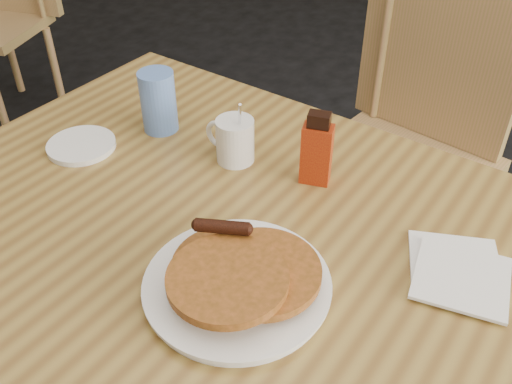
{
  "coord_description": "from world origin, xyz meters",
  "views": [
    {
      "loc": [
        0.45,
        -0.6,
        1.41
      ],
      "look_at": [
        0.04,
        0.03,
        0.82
      ],
      "focal_mm": 40.0,
      "sensor_mm": 36.0,
      "label": 1
    }
  ],
  "objects_px": {
    "syrup_bottle": "(317,151)",
    "blue_tumbler": "(158,101)",
    "chair_main_far": "(416,119)",
    "chair_wall_extra": "(2,0)",
    "main_table": "(252,251)",
    "pancake_plate": "(238,279)",
    "coffee_mug": "(234,139)"
  },
  "relations": [
    {
      "from": "syrup_bottle",
      "to": "blue_tumbler",
      "type": "xyz_separation_m",
      "value": [
        -0.37,
        -0.02,
        -0.0
      ]
    },
    {
      "from": "chair_main_far",
      "to": "blue_tumbler",
      "type": "distance_m",
      "value": 0.74
    },
    {
      "from": "chair_wall_extra",
      "to": "chair_main_far",
      "type": "bearing_deg",
      "value": -20.79
    },
    {
      "from": "main_table",
      "to": "syrup_bottle",
      "type": "distance_m",
      "value": 0.22
    },
    {
      "from": "pancake_plate",
      "to": "chair_main_far",
      "type": "bearing_deg",
      "value": 91.66
    },
    {
      "from": "main_table",
      "to": "chair_wall_extra",
      "type": "distance_m",
      "value": 2.1
    },
    {
      "from": "chair_main_far",
      "to": "blue_tumbler",
      "type": "bearing_deg",
      "value": -115.6
    },
    {
      "from": "chair_main_far",
      "to": "chair_wall_extra",
      "type": "height_order",
      "value": "chair_main_far"
    },
    {
      "from": "pancake_plate",
      "to": "blue_tumbler",
      "type": "relative_size",
      "value": 2.17
    },
    {
      "from": "chair_main_far",
      "to": "syrup_bottle",
      "type": "height_order",
      "value": "chair_main_far"
    },
    {
      "from": "coffee_mug",
      "to": "syrup_bottle",
      "type": "bearing_deg",
      "value": -2.8
    },
    {
      "from": "blue_tumbler",
      "to": "coffee_mug",
      "type": "bearing_deg",
      "value": -2.07
    },
    {
      "from": "chair_main_far",
      "to": "pancake_plate",
      "type": "bearing_deg",
      "value": -80.9
    },
    {
      "from": "coffee_mug",
      "to": "chair_wall_extra",
      "type": "bearing_deg",
      "value": 146.75
    },
    {
      "from": "main_table",
      "to": "syrup_bottle",
      "type": "height_order",
      "value": "syrup_bottle"
    },
    {
      "from": "main_table",
      "to": "chair_main_far",
      "type": "height_order",
      "value": "chair_main_far"
    },
    {
      "from": "chair_main_far",
      "to": "coffee_mug",
      "type": "relative_size",
      "value": 7.07
    },
    {
      "from": "chair_main_far",
      "to": "blue_tumbler",
      "type": "relative_size",
      "value": 7.57
    },
    {
      "from": "chair_wall_extra",
      "to": "syrup_bottle",
      "type": "xyz_separation_m",
      "value": [
        1.92,
        -0.66,
        0.29
      ]
    },
    {
      "from": "pancake_plate",
      "to": "coffee_mug",
      "type": "distance_m",
      "value": 0.35
    },
    {
      "from": "syrup_bottle",
      "to": "chair_wall_extra",
      "type": "bearing_deg",
      "value": 143.3
    },
    {
      "from": "chair_wall_extra",
      "to": "blue_tumbler",
      "type": "distance_m",
      "value": 1.72
    },
    {
      "from": "main_table",
      "to": "chair_wall_extra",
      "type": "height_order",
      "value": "chair_wall_extra"
    },
    {
      "from": "syrup_bottle",
      "to": "blue_tumbler",
      "type": "bearing_deg",
      "value": 165.35
    },
    {
      "from": "pancake_plate",
      "to": "blue_tumbler",
      "type": "height_order",
      "value": "blue_tumbler"
    },
    {
      "from": "chair_main_far",
      "to": "blue_tumbler",
      "type": "xyz_separation_m",
      "value": [
        -0.38,
        -0.59,
        0.21
      ]
    },
    {
      "from": "chair_wall_extra",
      "to": "pancake_plate",
      "type": "relative_size",
      "value": 3.04
    },
    {
      "from": "main_table",
      "to": "blue_tumbler",
      "type": "height_order",
      "value": "blue_tumbler"
    },
    {
      "from": "main_table",
      "to": "chair_wall_extra",
      "type": "xyz_separation_m",
      "value": [
        -1.91,
        0.86,
        -0.19
      ]
    },
    {
      "from": "pancake_plate",
      "to": "syrup_bottle",
      "type": "relative_size",
      "value": 1.95
    },
    {
      "from": "blue_tumbler",
      "to": "main_table",
      "type": "bearing_deg",
      "value": -26.32
    },
    {
      "from": "main_table",
      "to": "chair_main_far",
      "type": "xyz_separation_m",
      "value": [
        0.03,
        0.77,
        -0.1
      ]
    }
  ]
}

